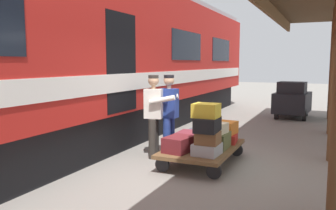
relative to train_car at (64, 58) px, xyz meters
name	(u,v)px	position (x,y,z in m)	size (l,w,h in m)	color
ground_plane	(224,170)	(-3.65, 0.00, -2.06)	(60.00, 60.00, 0.00)	gray
train_car	(64,58)	(0.00, 0.00, 0.00)	(3.02, 20.76, 4.00)	#B21E19
luggage_cart	(202,149)	(-3.16, -0.22, -1.77)	(1.23, 2.02, 0.34)	brown
suitcase_slate_roller	(199,135)	(-2.89, -0.77, -1.63)	(0.52, 0.47, 0.20)	#4C515B
suitcase_maroon_trunk	(179,144)	(-2.89, 0.34, -1.58)	(0.42, 0.55, 0.28)	maroon
suitcase_olive_duffel	(216,140)	(-3.43, -0.22, -1.58)	(0.45, 0.58, 0.29)	brown
suitcase_gray_aluminum	(207,149)	(-3.43, 0.34, -1.62)	(0.43, 0.47, 0.20)	#9EA0A5
suitcase_red_plastic	(224,138)	(-3.43, -0.77, -1.64)	(0.51, 0.53, 0.18)	#AD231E
suitcase_burgundy_valise	(190,139)	(-2.89, -0.22, -1.60)	(0.48, 0.58, 0.26)	maroon
suitcase_orange_carryall	(226,128)	(-3.46, -0.79, -1.42)	(0.39, 0.43, 0.25)	#CC6B23
suitcase_brown_leather	(208,138)	(-3.46, 0.37, -1.41)	(0.39, 0.37, 0.22)	brown
suitcase_cream_canvas	(215,128)	(-3.42, -0.18, -1.34)	(0.37, 0.44, 0.19)	beige
suitcase_black_hardshell	(208,125)	(-3.45, 0.38, -1.17)	(0.37, 0.55, 0.25)	black
suitcase_yellow_case	(206,110)	(-3.42, 0.38, -0.93)	(0.43, 0.37, 0.24)	gold
porter_in_overalls	(168,112)	(-2.32, -0.46, -1.14)	(0.67, 0.43, 1.70)	navy
porter_by_door	(155,113)	(-2.12, -0.23, -1.14)	(0.71, 0.52, 1.70)	#332D28
baggage_tug	(292,100)	(-4.21, -6.95, -1.43)	(1.24, 1.79, 1.30)	black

